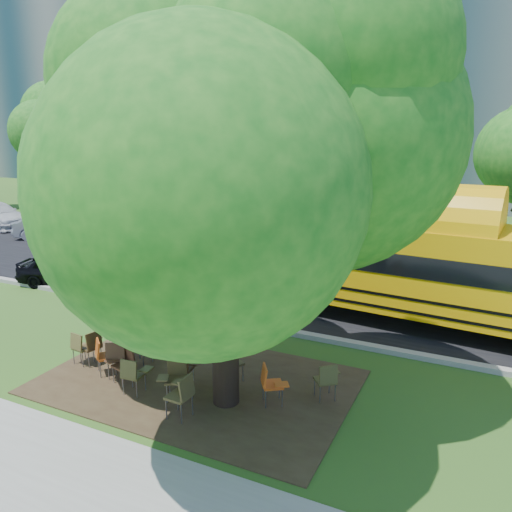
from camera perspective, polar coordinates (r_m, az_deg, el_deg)
The scene contains 31 objects.
ground at distance 12.83m, azimuth -9.41°, elevation -12.16°, with size 160.00×160.00×0.00m, color #244B17.
dirt_patch at distance 11.95m, azimuth -6.76°, elevation -14.06°, with size 7.00×4.50×0.03m, color #382819.
asphalt_road at distance 18.55m, azimuth 3.03°, elevation -3.52°, with size 80.00×8.00×0.04m, color black.
kerb_near at distance 15.13m, azimuth -2.88°, elevation -7.49°, with size 80.00×0.25×0.14m, color gray.
kerb_far at distance 22.23m, azimuth 7.11°, elevation -0.47°, with size 80.00×0.25×0.14m, color gray.
building_main at distance 47.97m, azimuth 8.08°, elevation 20.45°, with size 38.00×16.00×22.00m, color slate.
building_left at distance 66.75m, azimuth -17.35°, elevation 17.30°, with size 26.00×14.00×20.00m, color slate.
bg_tree_0 at distance 29.18m, azimuth -14.68°, elevation 11.61°, with size 5.20×5.20×7.18m.
bg_tree_1 at distance 36.16m, azimuth -22.66°, elevation 12.71°, with size 6.00×6.00×8.40m.
bg_tree_2 at distance 27.96m, azimuth 0.76°, elevation 11.23°, with size 4.80×4.80×6.62m.
main_tree at distance 9.59m, azimuth -3.87°, elevation 10.88°, with size 7.20×7.20×8.71m.
school_bus at distance 15.24m, azimuth 20.85°, elevation -1.57°, with size 12.62×3.81×3.04m.
chair_0 at distance 13.14m, azimuth -19.30°, elevation -9.61°, with size 0.60×0.51×0.86m.
chair_1 at distance 12.47m, azimuth -16.99°, elevation -10.61°, with size 0.77×0.61×0.90m.
chair_2 at distance 12.23m, azimuth -15.49°, elevation -10.85°, with size 0.64×0.77×0.94m.
chair_3 at distance 12.03m, azimuth -14.85°, elevation -11.58°, with size 0.63×0.49×0.84m.
chair_4 at distance 11.44m, azimuth -13.86°, elevation -12.82°, with size 0.57×0.55×0.87m.
chair_5 at distance 11.13m, azimuth -9.24°, elevation -13.26°, with size 0.61×0.72×0.90m.
chair_6 at distance 10.40m, azimuth -8.46°, elevation -15.10°, with size 0.56×0.64×0.95m.
chair_7 at distance 10.75m, azimuth 1.66°, elevation -14.14°, with size 0.75×0.59×0.89m.
chair_8 at distance 13.07m, azimuth -18.22°, elevation -9.51°, with size 0.53×0.68×0.90m.
chair_9 at distance 13.25m, azimuth -13.67°, elevation -8.75°, with size 0.77×0.63×0.94m.
chair_10 at distance 12.74m, azimuth -13.34°, elevation -9.60°, with size 0.58×0.63×0.97m.
chair_11 at distance 11.63m, azimuth -8.20°, elevation -12.38°, with size 0.52×0.53×0.77m.
chair_12 at distance 11.70m, azimuth -3.00°, elevation -11.71°, with size 0.58×0.73×0.89m.
chair_13 at distance 11.03m, azimuth 8.15°, elevation -13.59°, with size 0.59×0.74×0.87m.
black_car at distance 19.94m, azimuth -20.74°, elevation -1.38°, with size 1.46×3.63×1.24m, color black.
bg_car_silver at distance 28.58m, azimuth -21.93°, elevation 3.14°, with size 1.45×4.16×1.37m, color gray.
bg_car_red at distance 25.68m, azimuth -15.44°, elevation 2.34°, with size 2.03×4.40×1.22m, color #570F15.
pedestrian_a at distance 32.39m, azimuth -21.55°, elevation 4.83°, with size 0.69×0.45×1.89m, color navy.
pedestrian_b at distance 34.02m, azimuth -22.54°, elevation 5.14°, with size 0.91×0.71×1.88m, color brown.
Camera 1 is at (6.75, -9.33, 5.65)m, focal length 35.00 mm.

